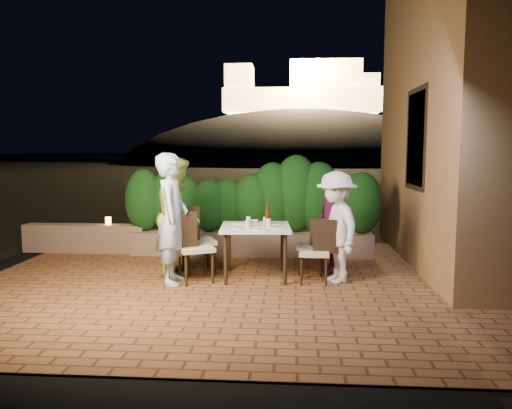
# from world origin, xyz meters

# --- Properties ---
(ground) EXTENTS (400.00, 400.00, 0.00)m
(ground) POSITION_xyz_m (0.00, 0.00, -0.02)
(ground) COLOR black
(ground) RESTS_ON ground
(terrace_floor) EXTENTS (7.00, 6.00, 0.15)m
(terrace_floor) POSITION_xyz_m (0.00, 0.50, -0.07)
(terrace_floor) COLOR brown
(terrace_floor) RESTS_ON ground
(building_wall) EXTENTS (1.60, 5.00, 5.00)m
(building_wall) POSITION_xyz_m (3.60, 2.00, 2.50)
(building_wall) COLOR #9D6E3E
(building_wall) RESTS_ON ground
(window_pane) EXTENTS (0.08, 1.00, 1.40)m
(window_pane) POSITION_xyz_m (2.82, 1.50, 2.00)
(window_pane) COLOR black
(window_pane) RESTS_ON building_wall
(window_frame) EXTENTS (0.06, 1.15, 1.55)m
(window_frame) POSITION_xyz_m (2.81, 1.50, 2.00)
(window_frame) COLOR black
(window_frame) RESTS_ON building_wall
(planter) EXTENTS (4.20, 0.55, 0.40)m
(planter) POSITION_xyz_m (0.20, 2.30, 0.20)
(planter) COLOR brown
(planter) RESTS_ON ground
(hedge) EXTENTS (4.00, 0.70, 1.10)m
(hedge) POSITION_xyz_m (0.20, 2.30, 0.95)
(hedge) COLOR #10370F
(hedge) RESTS_ON planter
(parapet) EXTENTS (2.20, 0.30, 0.50)m
(parapet) POSITION_xyz_m (-2.80, 2.30, 0.25)
(parapet) COLOR brown
(parapet) RESTS_ON ground
(hill) EXTENTS (52.00, 40.00, 22.00)m
(hill) POSITION_xyz_m (2.00, 60.00, -4.00)
(hill) COLOR black
(hill) RESTS_ON ground
(fortress) EXTENTS (26.00, 8.00, 8.00)m
(fortress) POSITION_xyz_m (2.00, 60.00, 10.50)
(fortress) COLOR #FFCC7A
(fortress) RESTS_ON hill
(dining_table) EXTENTS (1.05, 1.05, 0.75)m
(dining_table) POSITION_xyz_m (0.40, 0.75, 0.38)
(dining_table) COLOR white
(dining_table) RESTS_ON ground
(plate_nw) EXTENTS (0.21, 0.21, 0.01)m
(plate_nw) POSITION_xyz_m (0.15, 0.55, 0.76)
(plate_nw) COLOR white
(plate_nw) RESTS_ON dining_table
(plate_sw) EXTENTS (0.24, 0.24, 0.01)m
(plate_sw) POSITION_xyz_m (0.13, 0.98, 0.76)
(plate_sw) COLOR white
(plate_sw) RESTS_ON dining_table
(plate_ne) EXTENTS (0.22, 0.22, 0.01)m
(plate_ne) POSITION_xyz_m (0.72, 0.59, 0.76)
(plate_ne) COLOR white
(plate_ne) RESTS_ON dining_table
(plate_se) EXTENTS (0.20, 0.20, 0.01)m
(plate_se) POSITION_xyz_m (0.68, 0.96, 0.76)
(plate_se) COLOR white
(plate_se) RESTS_ON dining_table
(plate_centre) EXTENTS (0.24, 0.24, 0.01)m
(plate_centre) POSITION_xyz_m (0.37, 0.72, 0.76)
(plate_centre) COLOR white
(plate_centre) RESTS_ON dining_table
(plate_front) EXTENTS (0.22, 0.22, 0.01)m
(plate_front) POSITION_xyz_m (0.48, 0.41, 0.76)
(plate_front) COLOR white
(plate_front) RESTS_ON dining_table
(glass_nw) EXTENTS (0.07, 0.07, 0.11)m
(glass_nw) POSITION_xyz_m (0.30, 0.57, 0.81)
(glass_nw) COLOR silver
(glass_nw) RESTS_ON dining_table
(glass_sw) EXTENTS (0.06, 0.06, 0.11)m
(glass_sw) POSITION_xyz_m (0.28, 0.95, 0.81)
(glass_sw) COLOR silver
(glass_sw) RESTS_ON dining_table
(glass_ne) EXTENTS (0.07, 0.07, 0.12)m
(glass_ne) POSITION_xyz_m (0.59, 0.67, 0.81)
(glass_ne) COLOR silver
(glass_ne) RESTS_ON dining_table
(glass_se) EXTENTS (0.06, 0.06, 0.11)m
(glass_se) POSITION_xyz_m (0.53, 0.93, 0.80)
(glass_se) COLOR silver
(glass_se) RESTS_ON dining_table
(beer_bottle) EXTENTS (0.06, 0.06, 0.31)m
(beer_bottle) POSITION_xyz_m (0.56, 0.84, 0.91)
(beer_bottle) COLOR #451B0B
(beer_bottle) RESTS_ON dining_table
(bowl) EXTENTS (0.18, 0.18, 0.04)m
(bowl) POSITION_xyz_m (0.34, 1.08, 0.77)
(bowl) COLOR white
(bowl) RESTS_ON dining_table
(chair_left_front) EXTENTS (0.61, 0.61, 0.98)m
(chair_left_front) POSITION_xyz_m (-0.42, 0.46, 0.49)
(chair_left_front) COLOR black
(chair_left_front) RESTS_ON ground
(chair_left_back) EXTENTS (0.62, 0.62, 1.01)m
(chair_left_back) POSITION_xyz_m (-0.47, 0.93, 0.50)
(chair_left_back) COLOR black
(chair_left_back) RESTS_ON ground
(chair_right_front) EXTENTS (0.42, 0.42, 0.88)m
(chair_right_front) POSITION_xyz_m (1.22, 0.53, 0.44)
(chair_right_front) COLOR black
(chair_right_front) RESTS_ON ground
(chair_right_back) EXTENTS (0.44, 0.44, 0.84)m
(chair_right_back) POSITION_xyz_m (1.20, 1.04, 0.42)
(chair_right_back) COLOR black
(chair_right_back) RESTS_ON ground
(diner_blue) EXTENTS (0.48, 0.69, 1.80)m
(diner_blue) POSITION_xyz_m (-0.72, 0.36, 0.90)
(diner_blue) COLOR silver
(diner_blue) RESTS_ON ground
(diner_green) EXTENTS (0.72, 0.89, 1.73)m
(diner_green) POSITION_xyz_m (-0.76, 0.94, 0.87)
(diner_green) COLOR #A7D642
(diner_green) RESTS_ON ground
(diner_white) EXTENTS (0.89, 1.14, 1.55)m
(diner_white) POSITION_xyz_m (1.53, 0.58, 0.77)
(diner_white) COLOR white
(diner_white) RESTS_ON ground
(diner_purple) EXTENTS (0.61, 0.94, 1.48)m
(diner_purple) POSITION_xyz_m (1.52, 1.08, 0.74)
(diner_purple) COLOR #662260
(diner_purple) RESTS_ON ground
(parapet_lamp) EXTENTS (0.10, 0.10, 0.14)m
(parapet_lamp) POSITION_xyz_m (-2.36, 2.30, 0.57)
(parapet_lamp) COLOR orange
(parapet_lamp) RESTS_ON parapet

